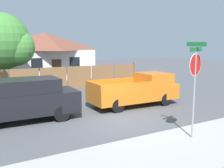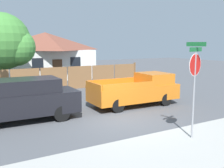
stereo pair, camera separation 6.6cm
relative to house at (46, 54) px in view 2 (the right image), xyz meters
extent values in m
plane|color=#4C4F54|center=(-1.69, -17.18, -2.36)|extent=(80.00, 80.00, 0.00)
cube|color=#A3A39E|center=(-1.69, -20.78, -2.36)|extent=(36.00, 3.20, 0.01)
cube|color=brown|center=(-3.85, -8.21, -1.51)|extent=(1.96, 0.06, 1.72)
cube|color=brown|center=(-1.81, -8.21, -1.51)|extent=(1.96, 0.06, 1.72)
cube|color=brown|center=(0.23, -8.21, -1.51)|extent=(1.96, 0.06, 1.72)
cube|color=brown|center=(2.28, -8.21, -1.51)|extent=(1.96, 0.06, 1.72)
cube|color=brown|center=(4.32, -8.21, -1.51)|extent=(1.96, 0.06, 1.72)
cube|color=brown|center=(5.34, -8.21, -1.46)|extent=(0.12, 0.12, 1.82)
cube|color=white|center=(0.00, 0.00, -0.97)|extent=(7.92, 7.14, 2.79)
pyramid|color=brown|center=(0.00, 0.00, 1.31)|extent=(8.55, 7.71, 1.77)
cube|color=black|center=(-1.78, -3.59, -0.75)|extent=(1.00, 0.04, 1.10)
cube|color=black|center=(1.78, -3.59, -0.75)|extent=(1.00, 0.04, 1.10)
cube|color=brown|center=(0.00, -3.59, -1.36)|extent=(0.90, 0.04, 2.00)
cylinder|color=brown|center=(-5.04, -6.52, -1.35)|extent=(0.40, 0.40, 2.03)
sphere|color=#428438|center=(-5.04, -6.52, 1.21)|extent=(4.09, 4.09, 4.09)
sphere|color=#478F3C|center=(-4.11, -7.03, 0.80)|extent=(2.66, 2.66, 2.66)
cube|color=black|center=(-5.45, -15.02, -1.55)|extent=(4.90, 2.01, 0.95)
cube|color=black|center=(-5.57, -15.02, -0.77)|extent=(3.44, 1.82, 0.60)
cube|color=black|center=(-3.96, -15.07, -0.77)|extent=(0.11, 1.64, 0.51)
cylinder|color=black|center=(-3.92, -14.25, -2.01)|extent=(0.71, 0.22, 0.71)
cylinder|color=black|center=(-3.97, -15.89, -2.01)|extent=(0.71, 0.22, 0.71)
cube|color=orange|center=(0.51, -15.02, -1.62)|extent=(5.00, 2.10, 0.83)
cube|color=orange|center=(1.87, -15.07, -0.91)|extent=(1.64, 1.84, 0.59)
cube|color=orange|center=(-0.30, -14.07, -1.06)|extent=(3.10, 0.17, 0.29)
cube|color=orange|center=(-0.36, -15.92, -1.06)|extent=(3.10, 0.17, 0.29)
cube|color=orange|center=(-1.92, -14.95, -1.06)|extent=(0.14, 1.85, 0.29)
cylinder|color=black|center=(2.07, -14.21, -2.02)|extent=(0.69, 0.22, 0.69)
cylinder|color=black|center=(2.02, -15.93, -2.02)|extent=(0.69, 0.22, 0.69)
cylinder|color=black|center=(-0.99, -14.11, -2.02)|extent=(0.69, 0.22, 0.69)
cylinder|color=black|center=(-1.05, -15.84, -2.02)|extent=(0.69, 0.22, 0.69)
cylinder|color=gray|center=(-0.55, -20.25, -0.81)|extent=(0.07, 0.07, 3.11)
cylinder|color=red|center=(-0.55, -20.25, 0.31)|extent=(0.74, 0.21, 0.76)
cylinder|color=white|center=(-0.55, -20.26, 0.31)|extent=(0.78, 0.21, 0.80)
cube|color=#19602D|center=(-0.55, -20.25, 0.84)|extent=(0.80, 0.22, 0.15)
cube|color=#19602D|center=(-0.55, -20.25, 1.02)|extent=(0.20, 0.72, 0.15)
camera|label=1|loc=(-7.74, -26.68, 1.03)|focal=42.00mm
camera|label=2|loc=(-7.69, -26.71, 1.03)|focal=42.00mm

